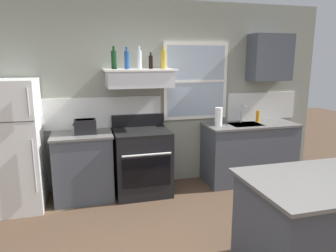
{
  "coord_description": "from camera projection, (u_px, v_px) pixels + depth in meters",
  "views": [
    {
      "loc": [
        -0.99,
        -2.28,
        1.87
      ],
      "look_at": [
        -0.05,
        1.2,
        1.1
      ],
      "focal_mm": 33.37,
      "sensor_mm": 36.0,
      "label": 1
    }
  ],
  "objects": [
    {
      "name": "back_wall",
      "position": [
        155.0,
        95.0,
        4.62
      ],
      "size": [
        5.4,
        0.11,
        2.7
      ],
      "color": "gray",
      "rests_on": "ground_plane"
    },
    {
      "name": "refrigerator",
      "position": [
        11.0,
        146.0,
        3.88
      ],
      "size": [
        0.7,
        0.72,
        1.64
      ],
      "color": "white",
      "rests_on": "ground_plane"
    },
    {
      "name": "counter_left_of_stove",
      "position": [
        83.0,
        166.0,
        4.23
      ],
      "size": [
        0.79,
        0.63,
        0.91
      ],
      "color": "#474C56",
      "rests_on": "ground_plane"
    },
    {
      "name": "toaster",
      "position": [
        85.0,
        126.0,
        4.11
      ],
      "size": [
        0.3,
        0.2,
        0.19
      ],
      "color": "black",
      "rests_on": "counter_left_of_stove"
    },
    {
      "name": "stove_range",
      "position": [
        142.0,
        161.0,
        4.39
      ],
      "size": [
        0.76,
        0.69,
        1.09
      ],
      "color": "black",
      "rests_on": "ground_plane"
    },
    {
      "name": "range_hood_shelf",
      "position": [
        139.0,
        78.0,
        4.24
      ],
      "size": [
        0.96,
        0.52,
        0.24
      ],
      "color": "silver"
    },
    {
      "name": "bottle_dark_green_wine",
      "position": [
        114.0,
        59.0,
        4.14
      ],
      "size": [
        0.07,
        0.07,
        0.3
      ],
      "color": "#143819",
      "rests_on": "range_hood_shelf"
    },
    {
      "name": "bottle_blue_liqueur",
      "position": [
        127.0,
        60.0,
        4.1
      ],
      "size": [
        0.07,
        0.07,
        0.29
      ],
      "color": "#1E478C",
      "rests_on": "range_hood_shelf"
    },
    {
      "name": "bottle_clear_tall",
      "position": [
        139.0,
        59.0,
        4.17
      ],
      "size": [
        0.06,
        0.06,
        0.3
      ],
      "color": "silver",
      "rests_on": "range_hood_shelf"
    },
    {
      "name": "bottle_balsamic_dark",
      "position": [
        151.0,
        62.0,
        4.26
      ],
      "size": [
        0.06,
        0.06,
        0.22
      ],
      "color": "black",
      "rests_on": "range_hood_shelf"
    },
    {
      "name": "bottle_champagne_gold_foil",
      "position": [
        163.0,
        59.0,
        4.24
      ],
      "size": [
        0.08,
        0.08,
        0.3
      ],
      "color": "#B29333",
      "rests_on": "range_hood_shelf"
    },
    {
      "name": "counter_right_with_sink",
      "position": [
        249.0,
        152.0,
        4.87
      ],
      "size": [
        1.43,
        0.63,
        0.91
      ],
      "color": "#474C56",
      "rests_on": "ground_plane"
    },
    {
      "name": "sink_faucet",
      "position": [
        242.0,
        112.0,
        4.8
      ],
      "size": [
        0.03,
        0.17,
        0.28
      ],
      "color": "silver",
      "rests_on": "counter_right_with_sink"
    },
    {
      "name": "paper_towel_roll",
      "position": [
        219.0,
        117.0,
        4.61
      ],
      "size": [
        0.11,
        0.11,
        0.27
      ],
      "primitive_type": "cylinder",
      "color": "white",
      "rests_on": "counter_right_with_sink"
    },
    {
      "name": "dish_soap_bottle",
      "position": [
        258.0,
        116.0,
        4.89
      ],
      "size": [
        0.06,
        0.06,
        0.18
      ],
      "primitive_type": "cylinder",
      "color": "orange",
      "rests_on": "counter_right_with_sink"
    },
    {
      "name": "kitchen_island",
      "position": [
        324.0,
        228.0,
        2.67
      ],
      "size": [
        1.4,
        0.9,
        0.91
      ],
      "color": "#474C56",
      "rests_on": "ground_plane"
    },
    {
      "name": "upper_cabinet_right",
      "position": [
        270.0,
        58.0,
        4.79
      ],
      "size": [
        0.64,
        0.32,
        0.7
      ],
      "color": "#474C56"
    }
  ]
}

